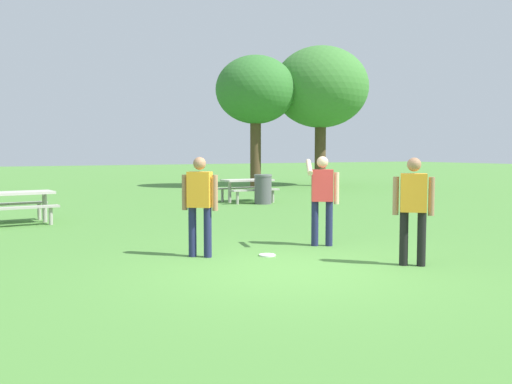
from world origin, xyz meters
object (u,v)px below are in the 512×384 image
person_catcher (200,200)px  frisbee (267,255)px  person_bystander (322,194)px  trash_can_beside_table (263,189)px  person_thrower (413,204)px  picnic_table_near (15,201)px  tree_far_right (256,91)px  tree_slender_mid (321,88)px  picnic_table_far (247,185)px

person_catcher → frisbee: size_ratio=5.98×
person_bystander → trash_can_beside_table: size_ratio=1.71×
person_thrower → trash_can_beside_table: (3.02, 9.85, -0.46)m
person_catcher → frisbee: 1.45m
person_bystander → picnic_table_near: size_ratio=0.91×
person_thrower → person_catcher: same height
tree_far_right → tree_slender_mid: tree_slender_mid is taller
person_bystander → trash_can_beside_table: person_bystander is taller
trash_can_beside_table → tree_slender_mid: tree_slender_mid is taller
person_bystander → tree_far_right: tree_far_right is taller
trash_can_beside_table → frisbee: bearing=-119.3°
person_catcher → frisbee: bearing=-24.2°
frisbee → picnic_table_far: picnic_table_far is taller
person_catcher → picnic_table_near: size_ratio=0.91×
frisbee → picnic_table_near: size_ratio=0.15×
tree_slender_mid → frisbee: bearing=-128.0°
frisbee → tree_slender_mid: (11.80, 15.12, 4.78)m
person_bystander → tree_far_right: (7.08, 15.29, 3.57)m
tree_far_right → tree_slender_mid: size_ratio=0.91×
tree_far_right → picnic_table_near: bearing=-141.5°
person_bystander → picnic_table_far: size_ratio=0.95×
person_catcher → picnic_table_near: bearing=109.7°
frisbee → tree_far_right: tree_far_right is taller
person_catcher → person_bystander: 2.38m
person_catcher → tree_slender_mid: bearing=48.8°
picnic_table_near → tree_slender_mid: (14.96, 8.68, 4.23)m
trash_can_beside_table → picnic_table_near: bearing=-167.9°
person_thrower → tree_slender_mid: 20.14m
frisbee → tree_slender_mid: tree_slender_mid is taller
person_bystander → frisbee: person_bystander is taller
frisbee → picnic_table_near: 7.18m
picnic_table_near → tree_far_right: 15.35m
person_bystander → picnic_table_far: bearing=70.5°
person_thrower → person_bystander: size_ratio=1.00×
picnic_table_near → tree_slender_mid: bearing=30.1°
frisbee → picnic_table_far: size_ratio=0.16×
frisbee → picnic_table_far: bearing=63.7°
person_bystander → trash_can_beside_table: 8.35m
person_thrower → person_catcher: bearing=138.8°
person_catcher → trash_can_beside_table: bearing=54.0°
trash_can_beside_table → tree_slender_mid: (7.27, 7.03, 4.31)m
person_catcher → person_bystander: size_ratio=1.00×
picnic_table_far → person_thrower: bearing=-105.1°
picnic_table_near → person_thrower: bearing=-60.3°
frisbee → trash_can_beside_table: (4.54, 8.08, 0.47)m
trash_can_beside_table → person_bystander: bearing=-112.3°
frisbee → tree_slender_mid: bearing=52.0°
frisbee → person_bystander: bearing=15.1°
person_catcher → frisbee: (1.01, -0.45, -0.93)m
tree_far_right → trash_can_beside_table: bearing=-117.4°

